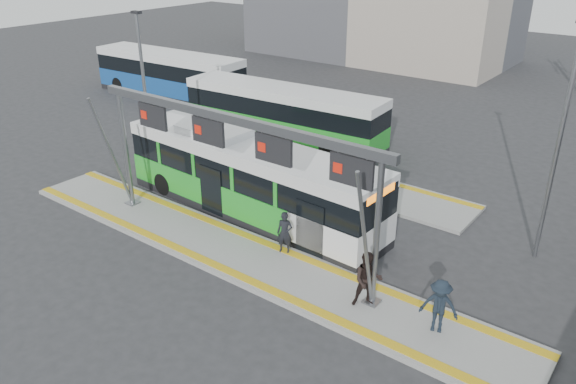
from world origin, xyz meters
name	(u,v)px	position (x,y,z in m)	size (l,w,h in m)	color
ground	(238,256)	(0.00, 0.00, 0.00)	(120.00, 120.00, 0.00)	#2D2D30
platform_main	(238,254)	(0.00, 0.00, 0.07)	(22.00, 3.00, 0.15)	gray
platform_second	(284,165)	(-4.00, 8.00, 0.07)	(20.00, 3.00, 0.15)	gray
tactile_main	(238,252)	(0.00, 0.00, 0.16)	(22.00, 2.65, 0.02)	gold
tactile_second	(297,157)	(-4.00, 9.15, 0.16)	(20.00, 0.35, 0.02)	gold
gantry	(231,144)	(-0.35, 0.25, 4.30)	(13.00, 1.68, 5.20)	slate
hero_bus	(250,179)	(-1.97, 3.01, 1.57)	(12.57, 3.17, 3.43)	black
bg_bus_green	(283,114)	(-6.62, 11.29, 1.51)	(12.36, 3.41, 3.05)	black
bg_bus_blue	(169,75)	(-18.97, 13.77, 1.57)	(12.30, 3.43, 3.17)	black
passenger_a	(285,233)	(1.35, 1.10, 0.96)	(0.59, 0.39, 1.61)	black
passenger_b	(368,280)	(5.43, 0.06, 1.10)	(0.92, 0.72, 1.90)	black
passenger_c	(439,306)	(7.73, 0.24, 1.02)	(1.13, 0.65, 1.74)	black
lamp_west	(145,89)	(-9.38, 3.88, 4.10)	(0.50, 0.25, 7.72)	slate
lamp_east	(559,142)	(8.82, 6.73, 4.52)	(0.50, 0.25, 8.54)	slate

